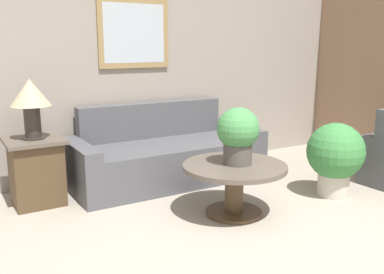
{
  "coord_description": "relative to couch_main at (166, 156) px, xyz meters",
  "views": [
    {
      "loc": [
        -2.21,
        -1.28,
        1.5
      ],
      "look_at": [
        -0.06,
        2.32,
        0.59
      ],
      "focal_mm": 40.0,
      "sensor_mm": 36.0,
      "label": 1
    }
  ],
  "objects": [
    {
      "name": "wall_back",
      "position": [
        0.09,
        0.5,
        1.03
      ],
      "size": [
        7.48,
        0.09,
        2.6
      ],
      "color": "gray",
      "rests_on": "ground_plane"
    },
    {
      "name": "table_lamp",
      "position": [
        -1.39,
        -0.02,
        0.74
      ],
      "size": [
        0.37,
        0.37,
        0.56
      ],
      "color": "#2D2823",
      "rests_on": "side_table"
    },
    {
      "name": "couch_main",
      "position": [
        0.0,
        0.0,
        0.0
      ],
      "size": [
        2.12,
        0.9,
        0.85
      ],
      "color": "#4C4C51",
      "rests_on": "ground_plane"
    },
    {
      "name": "coffee_table",
      "position": [
        0.07,
        -1.2,
        0.06
      ],
      "size": [
        0.93,
        0.93,
        0.46
      ],
      "color": "#4C3823",
      "rests_on": "ground_plane"
    },
    {
      "name": "potted_plant_floor",
      "position": [
        1.23,
        -1.32,
        0.14
      ],
      "size": [
        0.57,
        0.57,
        0.74
      ],
      "color": "beige",
      "rests_on": "ground_plane"
    },
    {
      "name": "side_table",
      "position": [
        -1.39,
        -0.02,
        0.05
      ],
      "size": [
        0.53,
        0.53,
        0.64
      ],
      "color": "#4C3823",
      "rests_on": "ground_plane"
    },
    {
      "name": "potted_plant_on_table",
      "position": [
        0.1,
        -1.2,
        0.46
      ],
      "size": [
        0.37,
        0.37,
        0.5
      ],
      "color": "#4C4742",
      "rests_on": "coffee_table"
    }
  ]
}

